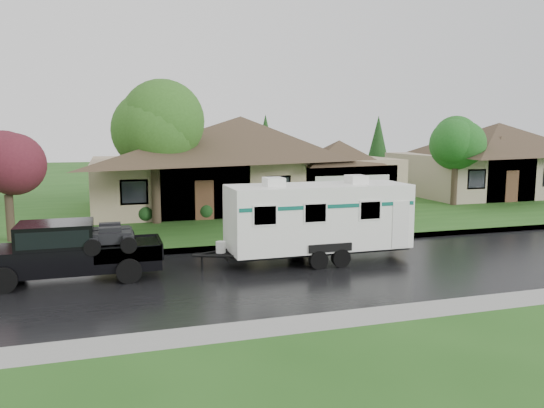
# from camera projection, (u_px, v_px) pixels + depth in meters

# --- Properties ---
(ground) EXTENTS (140.00, 140.00, 0.00)m
(ground) POSITION_uv_depth(u_px,v_px,m) (279.00, 260.00, 20.09)
(ground) COLOR #245219
(ground) RESTS_ON ground
(road) EXTENTS (140.00, 8.00, 0.01)m
(road) POSITION_uv_depth(u_px,v_px,m) (297.00, 273.00, 18.20)
(road) COLOR black
(road) RESTS_ON ground
(curb) EXTENTS (140.00, 0.50, 0.15)m
(curb) POSITION_uv_depth(u_px,v_px,m) (262.00, 245.00, 22.21)
(curb) COLOR gray
(curb) RESTS_ON ground
(lawn) EXTENTS (140.00, 26.00, 0.15)m
(lawn) POSITION_uv_depth(u_px,v_px,m) (208.00, 205.00, 34.27)
(lawn) COLOR #245219
(lawn) RESTS_ON ground
(house_main) EXTENTS (19.44, 10.80, 6.90)m
(house_main) POSITION_uv_depth(u_px,v_px,m) (246.00, 151.00, 33.36)
(house_main) COLOR tan
(house_main) RESTS_ON lawn
(house_neighbor) EXTENTS (15.12, 9.72, 6.45)m
(house_neighbor) POSITION_uv_depth(u_px,v_px,m) (502.00, 151.00, 39.73)
(house_neighbor) COLOR tan
(house_neighbor) RESTS_ON lawn
(tree_left_green) EXTENTS (4.30, 4.30, 7.11)m
(tree_left_green) POSITION_uv_depth(u_px,v_px,m) (154.00, 126.00, 26.56)
(tree_left_green) COLOR #382B1E
(tree_left_green) RESTS_ON lawn
(tree_red) EXTENTS (2.77, 2.77, 4.58)m
(tree_red) POSITION_uv_depth(u_px,v_px,m) (7.00, 167.00, 22.33)
(tree_red) COLOR #382B1E
(tree_red) RESTS_ON lawn
(tree_right_green) EXTENTS (3.40, 3.40, 5.62)m
(tree_right_green) POSITION_uv_depth(u_px,v_px,m) (456.00, 144.00, 33.37)
(tree_right_green) COLOR #382B1E
(tree_right_green) RESTS_ON lawn
(shrub_row) EXTENTS (13.60, 1.00, 1.00)m
(shrub_row) POSITION_uv_depth(u_px,v_px,m) (262.00, 207.00, 29.39)
(shrub_row) COLOR #143814
(shrub_row) RESTS_ON lawn
(pickup_truck) EXTENTS (5.76, 2.19, 1.92)m
(pickup_truck) POSITION_uv_depth(u_px,v_px,m) (66.00, 249.00, 17.17)
(pickup_truck) COLOR black
(pickup_truck) RESTS_ON ground
(travel_trailer) EXTENTS (7.10, 2.50, 3.19)m
(travel_trailer) POSITION_uv_depth(u_px,v_px,m) (318.00, 216.00, 19.66)
(travel_trailer) COLOR white
(travel_trailer) RESTS_ON ground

